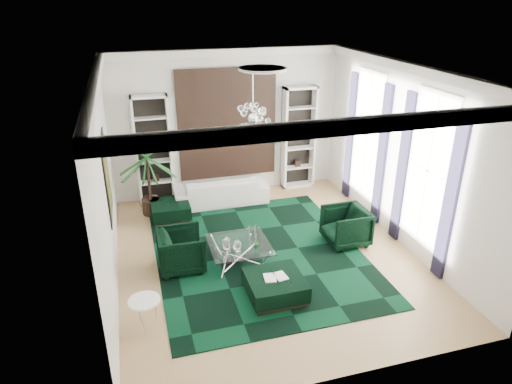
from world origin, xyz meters
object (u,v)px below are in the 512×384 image
object	(u,v)px
coffee_table	(240,253)
ottoman_side	(171,211)
side_table	(146,313)
armchair_left	(181,250)
ottoman_front	(275,287)
palm	(147,168)
sofa	(220,190)
armchair_right	(346,226)

from	to	relation	value
coffee_table	ottoman_side	bearing A→B (deg)	115.59
ottoman_side	side_table	bearing A→B (deg)	-102.11
armchair_left	ottoman_side	world-z (taller)	armchair_left
ottoman_side	ottoman_front	xyz separation A→B (m)	(1.46, -3.66, 0.00)
ottoman_side	armchair_left	bearing A→B (deg)	-90.56
ottoman_side	palm	size ratio (longest dim) A/B	0.38
sofa	armchair_left	size ratio (longest dim) A/B	2.68
side_table	ottoman_side	bearing A→B (deg)	77.89
ottoman_side	coffee_table	bearing A→B (deg)	-64.41
armchair_right	side_table	distance (m)	4.64
armchair_left	side_table	distance (m)	1.76
armchair_left	palm	xyz separation A→B (m)	(-0.41, 2.66, 0.79)
armchair_left	palm	world-z (taller)	palm
sofa	coffee_table	world-z (taller)	sofa
armchair_left	armchair_right	distance (m)	3.56
armchair_left	coffee_table	size ratio (longest dim) A/B	0.75
ottoman_front	armchair_left	bearing A→B (deg)	136.96
sofa	ottoman_front	bearing A→B (deg)	91.58
sofa	armchair_left	world-z (taller)	armchair_left
sofa	ottoman_front	xyz separation A→B (m)	(0.12, -4.20, -0.15)
coffee_table	ottoman_side	distance (m)	2.62
coffee_table	ottoman_side	size ratio (longest dim) A/B	1.33
ottoman_front	sofa	bearing A→B (deg)	91.58
sofa	armchair_left	xyz separation A→B (m)	(-1.37, -2.81, 0.06)
ottoman_side	ottoman_front	distance (m)	3.94
ottoman_front	palm	size ratio (longest dim) A/B	0.42
armchair_left	ottoman_front	world-z (taller)	armchair_left
coffee_table	ottoman_front	bearing A→B (deg)	-75.54
armchair_left	ottoman_side	xyz separation A→B (m)	(0.02, 2.27, -0.21)
sofa	ottoman_front	distance (m)	4.20
ottoman_front	ottoman_side	bearing A→B (deg)	111.83
sofa	palm	xyz separation A→B (m)	(-1.78, -0.15, 0.85)
coffee_table	palm	bearing A→B (deg)	119.58
armchair_left	ottoman_front	distance (m)	2.04
armchair_right	ottoman_side	size ratio (longest dim) A/B	0.99
armchair_right	palm	xyz separation A→B (m)	(-3.97, 2.64, 0.79)
side_table	armchair_left	bearing A→B (deg)	62.92
palm	ottoman_side	bearing A→B (deg)	-42.21
armchair_right	coffee_table	bearing A→B (deg)	-87.34
armchair_right	ottoman_front	distance (m)	2.51
armchair_right	coffee_table	world-z (taller)	armchair_right
ottoman_front	palm	distance (m)	4.58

